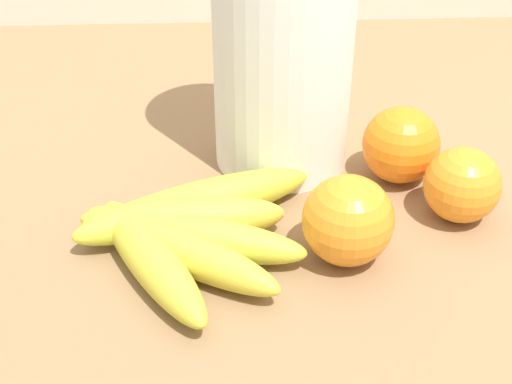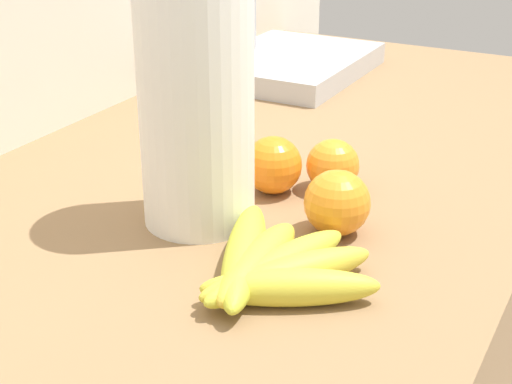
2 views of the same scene
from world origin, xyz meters
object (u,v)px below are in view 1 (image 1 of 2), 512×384
(orange_back_left, at_px, (348,220))
(orange_front, at_px, (462,185))
(banana_bunch, at_px, (182,230))
(paper_towel_roll, at_px, (284,16))
(orange_center, at_px, (401,145))

(orange_back_left, bearing_deg, orange_front, 25.12)
(banana_bunch, distance_m, orange_back_left, 0.13)
(orange_back_left, bearing_deg, paper_towel_roll, 105.35)
(orange_center, bearing_deg, orange_back_left, -120.50)
(orange_front, distance_m, orange_back_left, 0.12)
(orange_back_left, height_order, orange_center, orange_back_left)
(banana_bunch, relative_size, orange_front, 3.22)
(orange_front, height_order, orange_back_left, orange_back_left)
(banana_bunch, relative_size, orange_back_left, 2.88)
(orange_center, relative_size, paper_towel_roll, 0.22)
(paper_towel_roll, bearing_deg, orange_front, -34.58)
(orange_back_left, distance_m, paper_towel_roll, 0.19)
(banana_bunch, bearing_deg, orange_center, 25.92)
(orange_center, height_order, paper_towel_roll, paper_towel_roll)
(banana_bunch, height_order, orange_center, orange_center)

